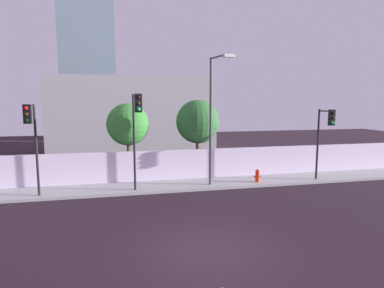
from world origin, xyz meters
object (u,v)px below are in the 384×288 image
Objects in this scene: traffic_light_left at (136,122)px; fire_hydrant at (257,175)px; roadside_tree_leftmost at (128,125)px; traffic_light_center at (325,129)px; street_lamp_curbside at (213,111)px; roadside_tree_midleft at (198,122)px; traffic_light_right at (32,130)px.

fire_hydrant is (7.06, 0.88, -3.31)m from traffic_light_left.
traffic_light_left reaches higher than roadside_tree_leftmost.
roadside_tree_leftmost is (-11.19, 3.51, 0.18)m from traffic_light_center.
roadside_tree_leftmost is at bearing 162.60° from traffic_light_center.
street_lamp_curbside is at bearing -175.28° from fire_hydrant.
roadside_tree_leftmost is (-0.32, 3.58, -0.39)m from traffic_light_left.
roadside_tree_midleft is (-2.99, 2.70, 3.02)m from fire_hydrant.
street_lamp_curbside is 1.43× the size of roadside_tree_midleft.
traffic_light_right reaches higher than fire_hydrant.
traffic_light_right is (-15.81, 0.15, 0.21)m from traffic_light_center.
traffic_light_left is 1.11× the size of traffic_light_right.
traffic_light_left is at bearing -172.92° from fire_hydrant.
traffic_light_center is at bearing 0.36° from traffic_light_left.
traffic_light_center is 6.76m from street_lamp_curbside.
street_lamp_curbside is at bearing 8.65° from traffic_light_left.
fire_hydrant is 0.16× the size of roadside_tree_leftmost.
traffic_light_left is 10.89m from traffic_light_center.
fire_hydrant is at bearing -42.08° from roadside_tree_midleft.
traffic_light_left is at bearing -171.35° from street_lamp_curbside.
fire_hydrant is (-3.81, 0.81, -2.74)m from traffic_light_center.
traffic_light_left reaches higher than fire_hydrant.
street_lamp_curbside reaches higher than traffic_light_center.
street_lamp_curbside is 9.42× the size of fire_hydrant.
fire_hydrant is at bearing 168.05° from traffic_light_center.
roadside_tree_leftmost reaches higher than traffic_light_right.
street_lamp_curbside reaches higher than fire_hydrant.
traffic_light_right is 9.22m from street_lamp_curbside.
traffic_light_left is 7.84m from fire_hydrant.
roadside_tree_leftmost is at bearing 147.15° from street_lamp_curbside.
traffic_light_left reaches higher than roadside_tree_midleft.
traffic_light_center is 0.90× the size of roadside_tree_leftmost.
roadside_tree_leftmost is at bearing -180.00° from roadside_tree_midleft.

